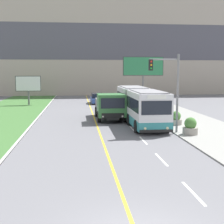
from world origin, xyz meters
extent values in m
cube|color=silver|center=(2.75, 3.20, 0.00)|extent=(0.12, 2.40, 0.01)
cube|color=silver|center=(2.75, 7.80, 0.00)|extent=(0.12, 2.40, 0.01)
cube|color=silver|center=(2.75, 12.40, 0.00)|extent=(0.12, 2.40, 0.01)
cube|color=silver|center=(2.75, 17.00, 0.00)|extent=(0.12, 2.40, 0.01)
cube|color=silver|center=(2.75, 21.60, 0.00)|extent=(0.12, 2.40, 0.01)
cube|color=silver|center=(2.75, 26.20, 0.00)|extent=(0.12, 2.40, 0.01)
cube|color=silver|center=(2.75, 30.80, 0.00)|extent=(0.12, 2.40, 0.01)
cube|color=silver|center=(2.75, 35.40, 0.00)|extent=(0.12, 2.40, 0.01)
cube|color=#A89E8E|center=(0.00, 55.45, 9.60)|extent=(80.00, 8.00, 19.21)
cube|color=#4C4C56|center=(0.00, 51.43, 10.08)|extent=(80.00, 0.04, 6.72)
cube|color=silver|center=(3.96, 16.53, 1.64)|extent=(2.50, 5.74, 2.73)
cube|color=teal|center=(3.96, 16.53, 0.62)|extent=(2.52, 5.76, 0.70)
cube|color=black|center=(3.96, 16.53, 2.05)|extent=(2.53, 5.28, 0.96)
cube|color=gray|center=(3.96, 16.53, 3.05)|extent=(2.13, 5.17, 0.08)
cube|color=silver|center=(3.96, 23.17, 1.64)|extent=(2.50, 5.74, 2.73)
cube|color=teal|center=(3.96, 23.17, 0.62)|extent=(2.52, 5.76, 0.70)
cube|color=black|center=(3.96, 23.17, 2.05)|extent=(2.53, 5.28, 0.96)
cube|color=gray|center=(3.96, 23.17, 3.05)|extent=(2.13, 5.17, 0.08)
cube|color=#474747|center=(3.96, 19.85, 1.64)|extent=(2.30, 0.90, 2.51)
cube|color=black|center=(3.96, 13.64, 2.05)|extent=(2.20, 0.04, 1.00)
cube|color=black|center=(3.96, 13.63, 0.38)|extent=(2.45, 0.06, 0.20)
sphere|color=#F4EAB2|center=(3.15, 13.62, 0.57)|extent=(0.20, 0.20, 0.20)
sphere|color=#F4EAB2|center=(4.77, 13.62, 0.57)|extent=(0.20, 0.20, 0.20)
cube|color=white|center=(3.96, 13.64, 2.83)|extent=(1.38, 0.04, 0.28)
cylinder|color=black|center=(2.77, 14.92, 0.50)|extent=(0.28, 1.00, 1.00)
cylinder|color=black|center=(5.15, 14.92, 0.50)|extent=(0.28, 1.00, 1.00)
cylinder|color=black|center=(2.77, 18.36, 0.50)|extent=(0.28, 1.00, 1.00)
cylinder|color=black|center=(5.15, 18.36, 0.50)|extent=(0.28, 1.00, 1.00)
cylinder|color=black|center=(2.77, 23.74, 0.50)|extent=(0.28, 1.00, 1.00)
cylinder|color=black|center=(5.15, 23.74, 0.50)|extent=(0.28, 1.00, 1.00)
cube|color=black|center=(1.43, 22.14, 0.45)|extent=(1.11, 6.29, 0.20)
cube|color=#38753D|center=(1.43, 20.29, 1.55)|extent=(2.47, 2.58, 2.02)
cube|color=black|center=(1.43, 18.98, 1.86)|extent=(2.10, 0.04, 0.91)
cube|color=black|center=(1.43, 18.97, 0.77)|extent=(1.98, 0.06, 0.44)
sphere|color=silver|center=(0.57, 18.96, 0.70)|extent=(0.18, 0.18, 0.18)
sphere|color=silver|center=(2.29, 18.96, 0.70)|extent=(0.18, 0.18, 0.18)
cube|color=slate|center=(1.43, 23.56, 0.61)|extent=(2.35, 3.45, 0.12)
cube|color=slate|center=(0.32, 23.56, 1.19)|extent=(0.12, 3.45, 1.28)
cube|color=slate|center=(2.54, 23.56, 1.19)|extent=(0.12, 3.45, 1.28)
cube|color=slate|center=(1.43, 21.89, 1.19)|extent=(2.35, 0.12, 1.28)
cube|color=slate|center=(1.43, 25.23, 1.19)|extent=(2.35, 0.12, 1.28)
cube|color=slate|center=(1.43, 21.89, 1.95)|extent=(2.35, 0.12, 0.24)
cylinder|color=black|center=(0.29, 20.03, 0.52)|extent=(0.30, 1.04, 1.04)
cylinder|color=black|center=(2.57, 20.03, 0.52)|extent=(0.30, 1.04, 1.04)
cylinder|color=black|center=(0.29, 23.73, 0.52)|extent=(0.30, 1.04, 1.04)
cylinder|color=black|center=(2.57, 23.73, 0.52)|extent=(0.30, 1.04, 1.04)
cube|color=#2D4784|center=(1.18, 36.82, 0.49)|extent=(1.80, 4.30, 0.61)
cube|color=black|center=(1.18, 36.93, 1.12)|extent=(1.53, 2.36, 0.65)
cylinder|color=black|center=(0.37, 35.53, 0.31)|extent=(0.18, 0.62, 0.62)
cylinder|color=black|center=(1.99, 35.53, 0.31)|extent=(0.18, 0.62, 0.62)
cylinder|color=black|center=(0.37, 38.11, 0.31)|extent=(0.18, 0.62, 0.62)
cylinder|color=black|center=(1.99, 38.11, 0.31)|extent=(0.18, 0.62, 0.62)
cylinder|color=slate|center=(5.76, 14.53, 2.94)|extent=(0.16, 0.16, 5.88)
cylinder|color=slate|center=(4.66, 14.53, 5.48)|extent=(2.20, 0.10, 0.10)
cube|color=black|center=(3.70, 14.53, 5.08)|extent=(0.28, 0.24, 0.80)
sphere|color=red|center=(3.70, 14.40, 5.32)|extent=(0.14, 0.14, 0.14)
sphere|color=orange|center=(3.70, 14.40, 5.08)|extent=(0.14, 0.14, 0.14)
sphere|color=green|center=(3.70, 14.40, 4.84)|extent=(0.14, 0.14, 0.14)
cylinder|color=#59595B|center=(8.45, 39.53, 2.00)|extent=(0.24, 0.24, 4.01)
cube|color=#333333|center=(8.45, 39.53, 5.36)|extent=(6.27, 0.20, 2.87)
cube|color=#287547|center=(8.45, 39.42, 5.36)|extent=(6.11, 0.02, 2.71)
cylinder|color=#59595B|center=(-8.26, 35.65, 0.99)|extent=(0.24, 0.24, 1.98)
cube|color=#333333|center=(-8.26, 35.65, 2.94)|extent=(3.41, 0.20, 2.09)
cube|color=silver|center=(-8.26, 35.54, 2.94)|extent=(3.25, 0.02, 1.93)
cylinder|color=gray|center=(6.48, 13.62, 0.34)|extent=(1.09, 1.09, 0.51)
sphere|color=#477A38|center=(6.48, 13.62, 0.89)|extent=(0.87, 0.87, 0.87)
cylinder|color=gray|center=(6.73, 17.75, 0.31)|extent=(1.04, 1.04, 0.46)
sphere|color=#477A38|center=(6.73, 17.75, 0.83)|extent=(0.83, 0.83, 0.83)
camera|label=1|loc=(-1.62, -7.85, 4.66)|focal=50.00mm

